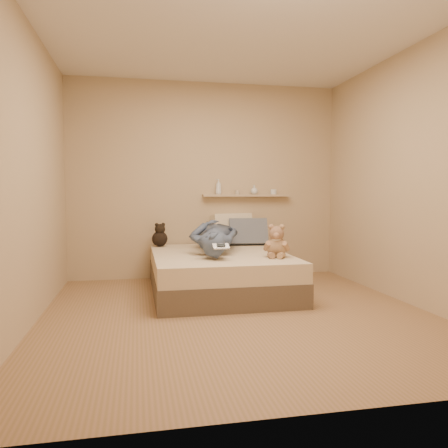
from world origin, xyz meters
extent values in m
plane|color=#946C4C|center=(0.00, 0.00, 0.00)|extent=(3.80, 3.80, 0.00)
plane|color=silver|center=(0.00, 0.00, 2.60)|extent=(3.80, 3.80, 0.00)
plane|color=tan|center=(0.00, 1.90, 1.30)|extent=(3.60, 0.00, 3.60)
plane|color=tan|center=(0.00, -1.90, 1.30)|extent=(3.60, 0.00, 3.60)
plane|color=tan|center=(-1.80, 0.00, 1.30)|extent=(0.00, 3.80, 3.80)
plane|color=tan|center=(1.80, 0.00, 1.30)|extent=(0.00, 3.80, 3.80)
cube|color=brown|center=(0.00, 0.93, 0.12)|extent=(1.50, 1.90, 0.25)
cube|color=beige|center=(0.00, 0.93, 0.35)|extent=(1.48, 1.88, 0.20)
cube|color=#A9ABB0|center=(-0.09, 0.34, 0.60)|extent=(0.17, 0.09, 0.06)
cube|color=black|center=(-0.09, 0.34, 0.61)|extent=(0.09, 0.05, 0.03)
sphere|color=#936B50|center=(0.54, 0.49, 0.56)|extent=(0.22, 0.22, 0.22)
sphere|color=#8E694E|center=(0.53, 0.47, 0.70)|extent=(0.16, 0.16, 0.16)
sphere|color=tan|center=(0.48, 0.49, 0.77)|extent=(0.06, 0.06, 0.06)
sphere|color=#9C7756|center=(0.58, 0.45, 0.77)|extent=(0.06, 0.06, 0.06)
sphere|color=#9B7055|center=(0.51, 0.41, 0.69)|extent=(0.07, 0.07, 0.07)
cylinder|color=#A47857|center=(0.44, 0.50, 0.57)|extent=(0.06, 0.14, 0.12)
cylinder|color=#AA7E5A|center=(0.62, 0.43, 0.57)|extent=(0.13, 0.14, 0.12)
cylinder|color=#906A4C|center=(0.46, 0.42, 0.48)|extent=(0.08, 0.15, 0.07)
cylinder|color=#A37D57|center=(0.56, 0.39, 0.48)|extent=(0.13, 0.16, 0.07)
cylinder|color=beige|center=(0.53, 0.47, 0.64)|extent=(0.14, 0.14, 0.02)
sphere|color=black|center=(-0.63, 1.67, 0.55)|extent=(0.20, 0.20, 0.20)
sphere|color=black|center=(-0.63, 1.66, 0.68)|extent=(0.13, 0.13, 0.13)
sphere|color=black|center=(-0.67, 1.65, 0.73)|extent=(0.05, 0.05, 0.05)
sphere|color=black|center=(-0.59, 1.68, 0.73)|extent=(0.05, 0.05, 0.05)
cube|color=beige|center=(0.34, 1.76, 0.65)|extent=(0.59, 0.37, 0.43)
cube|color=slate|center=(0.52, 1.62, 0.62)|extent=(0.52, 0.30, 0.37)
imported|color=#414C67|center=(-0.02, 1.12, 0.64)|extent=(0.87, 1.63, 0.37)
cube|color=tan|center=(0.55, 1.84, 1.10)|extent=(1.20, 0.12, 0.03)
imported|color=white|center=(0.16, 1.84, 1.22)|extent=(0.08, 0.08, 0.20)
cylinder|color=beige|center=(0.42, 1.84, 1.14)|extent=(0.07, 0.07, 0.06)
imported|color=silver|center=(0.66, 1.84, 1.18)|extent=(0.14, 0.14, 0.13)
cylinder|color=silver|center=(0.93, 1.84, 1.15)|extent=(0.08, 0.08, 0.07)
camera|label=1|loc=(-0.92, -3.92, 1.13)|focal=35.00mm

